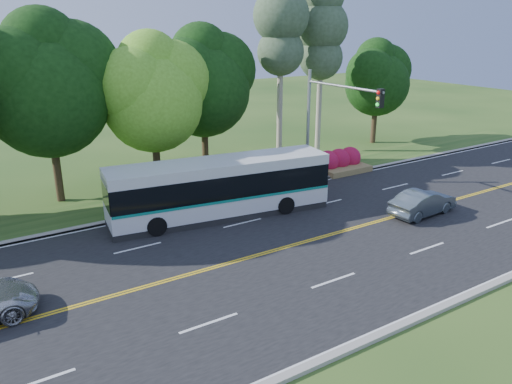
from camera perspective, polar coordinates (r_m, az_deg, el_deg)
ground at (r=22.88m, az=4.06°, el=-6.17°), size 120.00×120.00×0.00m
road at (r=22.88m, az=4.06°, el=-6.15°), size 60.00×14.00×0.02m
curb_north at (r=28.47m, az=-4.46°, el=-0.87°), size 60.00×0.30×0.15m
curb_south at (r=18.32m, az=17.77°, el=-13.72°), size 60.00×0.30×0.15m
grass_verge at (r=30.04m, az=-6.12°, el=0.09°), size 60.00×4.00×0.10m
lane_markings at (r=22.82m, az=3.87°, el=-6.18°), size 57.60×13.82×0.00m
tree_row at (r=29.79m, az=-18.49°, el=12.27°), size 44.70×9.10×13.84m
bougainvillea_hedge at (r=32.82m, az=5.81°, el=2.95°), size 9.50×2.25×1.50m
traffic_signal at (r=29.45m, az=8.32°, el=8.91°), size 0.42×6.10×7.00m
transit_bus at (r=25.76m, az=-4.12°, el=0.36°), size 11.70×4.04×3.00m
sedan at (r=27.57m, az=18.53°, el=-1.15°), size 4.12×1.66×1.33m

